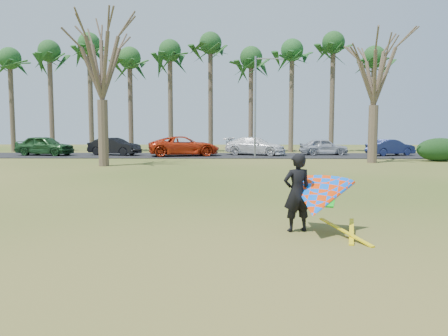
{
  "coord_description": "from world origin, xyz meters",
  "views": [
    {
      "loc": [
        0.34,
        -12.66,
        2.47
      ],
      "look_at": [
        0.0,
        2.0,
        1.1
      ],
      "focal_mm": 35.0,
      "sensor_mm": 36.0,
      "label": 1
    }
  ],
  "objects_px": {
    "car_2": "(184,146)",
    "kite_flyer": "(315,197)",
    "bare_tree_left": "(101,56)",
    "car_5": "(390,147)",
    "car_1": "(115,146)",
    "car_4": "(324,147)",
    "streetlight": "(257,102)",
    "car_3": "(255,146)",
    "car_0": "(45,146)",
    "bare_tree_right": "(375,67)"
  },
  "relations": [
    {
      "from": "car_2",
      "to": "streetlight",
      "type": "bearing_deg",
      "value": -123.62
    },
    {
      "from": "car_1",
      "to": "car_2",
      "type": "height_order",
      "value": "car_2"
    },
    {
      "from": "car_4",
      "to": "car_3",
      "type": "bearing_deg",
      "value": 90.01
    },
    {
      "from": "car_2",
      "to": "car_3",
      "type": "distance_m",
      "value": 6.26
    },
    {
      "from": "bare_tree_left",
      "to": "car_0",
      "type": "xyz_separation_m",
      "value": [
        -7.98,
        9.55,
        -6.01
      ]
    },
    {
      "from": "car_3",
      "to": "car_0",
      "type": "bearing_deg",
      "value": 115.05
    },
    {
      "from": "streetlight",
      "to": "car_0",
      "type": "height_order",
      "value": "streetlight"
    },
    {
      "from": "kite_flyer",
      "to": "bare_tree_right",
      "type": "bearing_deg",
      "value": 69.33
    },
    {
      "from": "car_3",
      "to": "bare_tree_left",
      "type": "bearing_deg",
      "value": 157.84
    },
    {
      "from": "car_1",
      "to": "kite_flyer",
      "type": "xyz_separation_m",
      "value": [
        12.26,
        -27.6,
        0.05
      ]
    },
    {
      "from": "bare_tree_right",
      "to": "kite_flyer",
      "type": "bearing_deg",
      "value": -110.67
    },
    {
      "from": "bare_tree_left",
      "to": "car_5",
      "type": "distance_m",
      "value": 24.75
    },
    {
      "from": "streetlight",
      "to": "car_2",
      "type": "relative_size",
      "value": 1.34
    },
    {
      "from": "car_0",
      "to": "kite_flyer",
      "type": "bearing_deg",
      "value": -134.26
    },
    {
      "from": "bare_tree_right",
      "to": "car_0",
      "type": "xyz_separation_m",
      "value": [
        -25.98,
        6.55,
        -5.66
      ]
    },
    {
      "from": "bare_tree_right",
      "to": "car_4",
      "type": "height_order",
      "value": "bare_tree_right"
    },
    {
      "from": "car_2",
      "to": "bare_tree_left",
      "type": "bearing_deg",
      "value": 141.57
    },
    {
      "from": "car_2",
      "to": "car_0",
      "type": "bearing_deg",
      "value": 73.81
    },
    {
      "from": "car_0",
      "to": "car_3",
      "type": "bearing_deg",
      "value": -74.98
    },
    {
      "from": "car_2",
      "to": "kite_flyer",
      "type": "distance_m",
      "value": 27.44
    },
    {
      "from": "bare_tree_left",
      "to": "car_1",
      "type": "xyz_separation_m",
      "value": [
        -2.04,
        9.98,
        -6.1
      ]
    },
    {
      "from": "car_1",
      "to": "car_4",
      "type": "distance_m",
      "value": 18.28
    },
    {
      "from": "car_3",
      "to": "car_5",
      "type": "distance_m",
      "value": 11.56
    },
    {
      "from": "car_1",
      "to": "car_2",
      "type": "relative_size",
      "value": 0.77
    },
    {
      "from": "bare_tree_right",
      "to": "car_5",
      "type": "distance_m",
      "value": 9.89
    },
    {
      "from": "car_0",
      "to": "bare_tree_right",
      "type": "bearing_deg",
      "value": -92.23
    },
    {
      "from": "streetlight",
      "to": "car_1",
      "type": "distance_m",
      "value": 13.08
    },
    {
      "from": "car_5",
      "to": "kite_flyer",
      "type": "relative_size",
      "value": 1.75
    },
    {
      "from": "bare_tree_left",
      "to": "streetlight",
      "type": "relative_size",
      "value": 1.21
    },
    {
      "from": "streetlight",
      "to": "car_2",
      "type": "xyz_separation_m",
      "value": [
        -6.05,
        2.13,
        -3.58
      ]
    },
    {
      "from": "bare_tree_left",
      "to": "kite_flyer",
      "type": "height_order",
      "value": "bare_tree_left"
    },
    {
      "from": "car_1",
      "to": "car_5",
      "type": "bearing_deg",
      "value": -72.46
    },
    {
      "from": "bare_tree_right",
      "to": "car_2",
      "type": "distance_m",
      "value": 16.21
    },
    {
      "from": "bare_tree_left",
      "to": "car_5",
      "type": "xyz_separation_m",
      "value": [
        21.76,
        10.05,
        -6.17
      ]
    },
    {
      "from": "car_1",
      "to": "car_3",
      "type": "relative_size",
      "value": 0.85
    },
    {
      "from": "bare_tree_right",
      "to": "streetlight",
      "type": "relative_size",
      "value": 1.15
    },
    {
      "from": "streetlight",
      "to": "car_1",
      "type": "bearing_deg",
      "value": 166.29
    },
    {
      "from": "bare_tree_right",
      "to": "car_2",
      "type": "xyz_separation_m",
      "value": [
        -13.89,
        6.13,
        -5.68
      ]
    },
    {
      "from": "bare_tree_left",
      "to": "car_5",
      "type": "height_order",
      "value": "bare_tree_left"
    },
    {
      "from": "bare_tree_right",
      "to": "car_2",
      "type": "relative_size",
      "value": 1.55
    },
    {
      "from": "bare_tree_left",
      "to": "car_2",
      "type": "relative_size",
      "value": 1.63
    },
    {
      "from": "bare_tree_left",
      "to": "car_3",
      "type": "height_order",
      "value": "bare_tree_left"
    },
    {
      "from": "car_1",
      "to": "car_5",
      "type": "relative_size",
      "value": 1.09
    },
    {
      "from": "streetlight",
      "to": "bare_tree_left",
      "type": "bearing_deg",
      "value": -145.43
    },
    {
      "from": "kite_flyer",
      "to": "car_2",
      "type": "bearing_deg",
      "value": 102.87
    },
    {
      "from": "car_4",
      "to": "streetlight",
      "type": "bearing_deg",
      "value": 119.44
    },
    {
      "from": "car_0",
      "to": "bare_tree_left",
      "type": "bearing_deg",
      "value": -128.18
    },
    {
      "from": "streetlight",
      "to": "bare_tree_right",
      "type": "bearing_deg",
      "value": -27.03
    },
    {
      "from": "car_1",
      "to": "bare_tree_left",
      "type": "bearing_deg",
      "value": -151.06
    },
    {
      "from": "streetlight",
      "to": "car_4",
      "type": "xyz_separation_m",
      "value": [
        6.06,
        3.85,
        -3.69
      ]
    }
  ]
}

